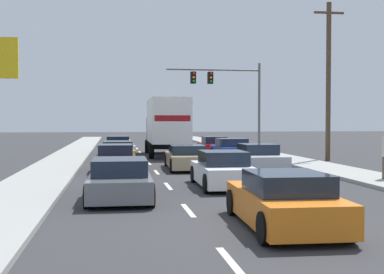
# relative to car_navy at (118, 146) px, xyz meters

# --- Properties ---
(ground_plane) EXTENTS (140.00, 140.00, 0.00)m
(ground_plane) POSITION_rel_car_navy_xyz_m (3.34, -0.60, -0.56)
(ground_plane) COLOR #333335
(sidewalk_right) EXTENTS (2.45, 80.00, 0.14)m
(sidewalk_right) POSITION_rel_car_navy_xyz_m (9.81, -5.60, -0.49)
(sidewalk_right) COLOR #9E9E99
(sidewalk_right) RESTS_ON ground_plane
(sidewalk_left) EXTENTS (2.45, 80.00, 0.14)m
(sidewalk_left) POSITION_rel_car_navy_xyz_m (-3.14, -5.60, -0.49)
(sidewalk_left) COLOR #9E9E99
(sidewalk_left) RESTS_ON ground_plane
(lane_markings) EXTENTS (3.54, 62.00, 0.01)m
(lane_markings) POSITION_rel_car_navy_xyz_m (3.34, -3.16, -0.56)
(lane_markings) COLOR silver
(lane_markings) RESTS_ON ground_plane
(car_navy) EXTENTS (1.85, 4.46, 1.26)m
(car_navy) POSITION_rel_car_navy_xyz_m (0.00, 0.00, 0.00)
(car_navy) COLOR #141E4C
(car_navy) RESTS_ON ground_plane
(car_yellow) EXTENTS (2.04, 4.61, 1.15)m
(car_yellow) POSITION_rel_car_navy_xyz_m (-0.04, -6.05, -0.02)
(car_yellow) COLOR yellow
(car_yellow) RESTS_ON ground_plane
(car_maroon) EXTENTS (1.85, 4.45, 1.26)m
(car_maroon) POSITION_rel_car_navy_xyz_m (-0.22, -12.53, 0.01)
(car_maroon) COLOR maroon
(car_maroon) RESTS_ON ground_plane
(car_gray) EXTENTS (1.96, 4.58, 1.22)m
(car_gray) POSITION_rel_car_navy_xyz_m (-0.11, -20.83, -0.00)
(car_gray) COLOR slate
(car_gray) RESTS_ON ground_plane
(box_truck) EXTENTS (2.67, 8.36, 3.75)m
(box_truck) POSITION_rel_car_navy_xyz_m (3.19, -2.57, 1.58)
(box_truck) COLOR white
(box_truck) RESTS_ON ground_plane
(car_tan) EXTENTS (2.01, 4.65, 1.17)m
(car_tan) POSITION_rel_car_navy_xyz_m (3.21, -11.86, -0.01)
(car_tan) COLOR tan
(car_tan) RESTS_ON ground_plane
(car_white) EXTENTS (1.87, 4.11, 1.29)m
(car_white) POSITION_rel_car_navy_xyz_m (3.52, -18.71, 0.02)
(car_white) COLOR white
(car_white) RESTS_ON ground_plane
(car_orange) EXTENTS (1.99, 4.26, 1.24)m
(car_orange) POSITION_rel_car_navy_xyz_m (3.42, -25.61, 0.01)
(car_orange) COLOR orange
(car_orange) RESTS_ON ground_plane
(car_red) EXTENTS (1.98, 4.28, 1.19)m
(car_red) POSITION_rel_car_navy_xyz_m (6.98, 0.52, -0.02)
(car_red) COLOR red
(car_red) RESTS_ON ground_plane
(car_blue) EXTENTS (1.97, 4.25, 1.26)m
(car_blue) POSITION_rel_car_navy_xyz_m (6.91, -5.54, 0.02)
(car_blue) COLOR #1E389E
(car_blue) RESTS_ON ground_plane
(car_silver) EXTENTS (1.93, 4.48, 1.22)m
(car_silver) POSITION_rel_car_navy_xyz_m (6.63, -12.36, -0.01)
(car_silver) COLOR #B7BABF
(car_silver) RESTS_ON ground_plane
(traffic_signal_mast) EXTENTS (7.78, 0.69, 7.07)m
(traffic_signal_mast) POSITION_rel_car_navy_xyz_m (8.43, 4.46, 4.64)
(traffic_signal_mast) COLOR #595B56
(traffic_signal_mast) RESTS_ON ground_plane
(utility_pole_mid) EXTENTS (1.80, 0.28, 9.20)m
(utility_pole_mid) POSITION_rel_car_navy_xyz_m (12.09, -8.05, 4.18)
(utility_pole_mid) COLOR brown
(utility_pole_mid) RESTS_ON ground_plane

